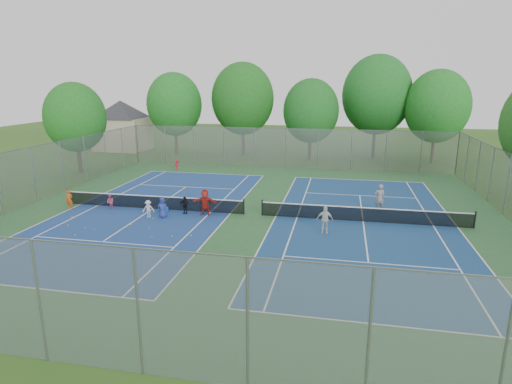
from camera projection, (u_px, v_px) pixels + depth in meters
The scene contains 39 objects.
ground at pixel (253, 215), 27.89m from camera, with size 120.00×120.00×0.00m, color #2F571B.
court_pad at pixel (253, 215), 27.89m from camera, with size 32.00×32.00×0.01m, color #2B5C31.
court_left at pixel (153, 209), 29.23m from camera, with size 10.97×23.77×0.01m, color navy.
court_right at pixel (363, 221), 26.54m from camera, with size 10.97×23.77×0.01m, color navy.
net_left at pixel (153, 203), 29.12m from camera, with size 12.87×0.10×0.91m, color black.
net_right at pixel (364, 215), 26.43m from camera, with size 12.87×0.10×0.91m, color black.
fence_north at pixel (286, 148), 42.58m from camera, with size 32.00×0.10×4.00m, color gray.
fence_south at pixel (138, 313), 12.20m from camera, with size 32.00×0.10×4.00m, color gray.
fence_west at pixel (34, 175), 30.46m from camera, with size 32.00×0.10×4.00m, color gray.
house at pixel (121, 117), 53.84m from camera, with size 11.03×11.03×7.30m.
tree_nw at pixel (174, 104), 49.99m from camera, with size 6.40×6.40×9.58m.
tree_nl at pixel (243, 99), 49.24m from camera, with size 7.20×7.20×10.69m.
tree_nc at pixel (311, 111), 46.10m from camera, with size 6.00×6.00×8.85m.
tree_nr at pixel (377, 95), 47.19m from camera, with size 7.60×7.60×11.42m.
tree_ne at pixel (437, 106), 44.41m from camera, with size 6.60×6.60×9.77m.
tree_side_w at pixel (75, 117), 39.72m from camera, with size 5.60×5.60×8.47m.
ball_crate at pixel (164, 209), 28.54m from camera, with size 0.38×0.38×0.32m, color blue.
ball_hopper at pixel (162, 211), 28.00m from camera, with size 0.24×0.24×0.48m, color #258A32.
student_a at pixel (69, 200), 29.00m from camera, with size 0.50×0.33×1.36m, color #C54F12.
student_b at pixel (110, 202), 29.07m from camera, with size 0.49×0.38×1.02m, color #D35277.
student_c at pixel (148, 209), 27.25m from camera, with size 0.73×0.42×1.14m, color beige.
student_d at pixel (185, 205), 28.03m from camera, with size 0.69×0.29×1.17m, color black.
student_e at pixel (162, 208), 27.17m from camera, with size 0.65×0.42×1.32m, color navy.
student_f at pixel (205, 202), 27.69m from camera, with size 1.59×0.51×1.71m, color #A92118.
child_far_baseline at pixel (177, 165), 41.91m from camera, with size 0.68×0.39×1.05m, color red.
instructor at pixel (380, 198), 28.40m from camera, with size 0.69×0.45×1.89m, color gray.
teen_court_b at pixel (325, 220), 24.40m from camera, with size 0.94×0.39×1.61m, color silver.
tennis_ball_0 at pixel (152, 237), 23.76m from camera, with size 0.07×0.07×0.07m, color #AAC72E.
tennis_ball_1 at pixel (72, 217), 27.28m from camera, with size 0.07×0.07×0.07m, color #D5E134.
tennis_ball_2 at pixel (153, 218), 27.07m from camera, with size 0.07×0.07×0.07m, color #B9D331.
tennis_ball_3 at pixel (75, 235), 24.09m from camera, with size 0.07×0.07×0.07m, color #C6E735.
tennis_ball_4 at pixel (85, 228), 25.28m from camera, with size 0.07×0.07×0.07m, color yellow.
tennis_ball_5 at pixel (68, 225), 25.76m from camera, with size 0.07×0.07×0.07m, color gold.
tennis_ball_6 at pixel (172, 237), 23.87m from camera, with size 0.07×0.07×0.07m, color #D8EB36.
tennis_ball_7 at pixel (149, 229), 25.15m from camera, with size 0.07×0.07×0.07m, color #A9CB2F.
tennis_ball_8 at pixel (122, 229), 25.08m from camera, with size 0.07×0.07×0.07m, color #AED030.
tennis_ball_9 at pixel (191, 236), 24.01m from camera, with size 0.07×0.07×0.07m, color yellow.
tennis_ball_10 at pixel (131, 224), 25.93m from camera, with size 0.07×0.07×0.07m, color #C5E836.
tennis_ball_11 at pixel (95, 230), 24.96m from camera, with size 0.07×0.07×0.07m, color #ADC12D.
Camera 1 is at (5.47, -26.07, 8.41)m, focal length 30.00 mm.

